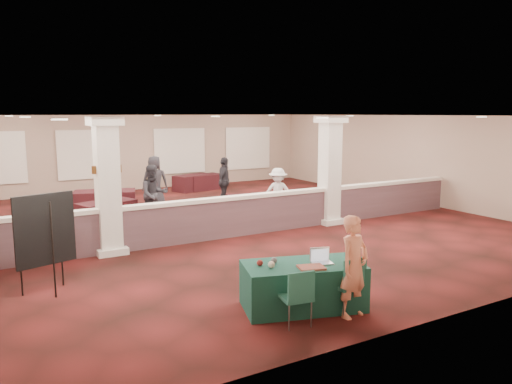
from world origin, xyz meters
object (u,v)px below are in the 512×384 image
conf_chair_main (349,280)px  attendee_d (155,182)px  far_table_back_center (193,183)px  far_table_back_right (204,182)px  far_table_back_left (105,203)px  near_table (303,286)px  woman (354,266)px  far_table_front_center (257,206)px  far_table_front_left (107,213)px  easel_board (45,231)px  attendee_c (224,182)px  conf_chair_side (298,293)px  attendee_b (278,193)px  far_table_front_right (282,204)px  attendee_a (154,194)px

conf_chair_main → attendee_d: attendee_d is taller
far_table_back_center → attendee_d: size_ratio=0.91×
far_table_back_center → attendee_d: attendee_d is taller
far_table_back_right → far_table_back_left: bearing=-146.6°
conf_chair_main → attendee_d: (0.30, 10.59, 0.34)m
near_table → woman: bearing=-37.4°
conf_chair_main → far_table_front_center: (2.53, 7.39, -0.21)m
far_table_back_right → attendee_d: 4.42m
far_table_back_right → attendee_d: bearing=-136.8°
far_table_front_left → attendee_d: (2.10, 1.73, 0.57)m
easel_board → attendee_c: size_ratio=1.07×
far_table_front_left → far_table_back_right: far_table_front_left is taller
conf_chair_side → far_table_front_left: conf_chair_side is taller
woman → far_table_back_right: 14.15m
far_table_back_right → far_table_front_center: bearing=-98.8°
attendee_b → attendee_c: (-0.57, 2.67, 0.08)m
conf_chair_side → attendee_c: 10.40m
easel_board → attendee_c: 9.22m
conf_chair_side → far_table_back_left: size_ratio=0.47×
conf_chair_main → far_table_front_right: size_ratio=0.54×
conf_chair_main → far_table_back_right: conf_chair_main is taller
conf_chair_side → woman: (1.01, -0.11, 0.30)m
far_table_back_center → attendee_b: (0.15, -6.49, 0.45)m
attendee_a → conf_chair_main: bearing=-87.0°
far_table_back_center → far_table_front_center: bearing=-94.3°
attendee_a → attendee_c: bearing=25.8°
near_table → attendee_a: (-0.04, 7.61, 0.50)m
near_table → woman: size_ratio=1.20×
easel_board → far_table_back_center: 12.41m
far_table_front_center → far_table_front_left: bearing=161.3°
conf_chair_main → far_table_front_right: (3.50, 7.39, -0.21)m
far_table_back_left → attendee_b: attendee_b is taller
far_table_front_left → far_table_front_center: size_ratio=0.94×
easel_board → woman: size_ratio=1.11×
far_table_front_right → far_table_back_right: 6.20m
far_table_back_center → far_table_back_right: size_ratio=1.03×
attendee_c → far_table_back_center: bearing=36.8°
conf_chair_main → far_table_back_center: 13.91m
far_table_back_right → attendee_b: (-0.35, -6.50, 0.46)m
easel_board → far_table_back_right: easel_board is taller
far_table_back_center → far_table_back_right: bearing=0.7°
far_table_back_center → far_table_back_right: far_table_back_center is taller
far_table_front_right → attendee_a: 4.15m
conf_chair_main → far_table_back_center: bearing=75.2°
easel_board → attendee_c: bearing=26.8°
conf_chair_side → easel_board: easel_board is taller
near_table → conf_chair_main: bearing=-32.5°
attendee_a → far_table_back_left: bearing=113.9°
far_table_front_left → attendee_b: 5.27m
woman → attendee_a: 8.33m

